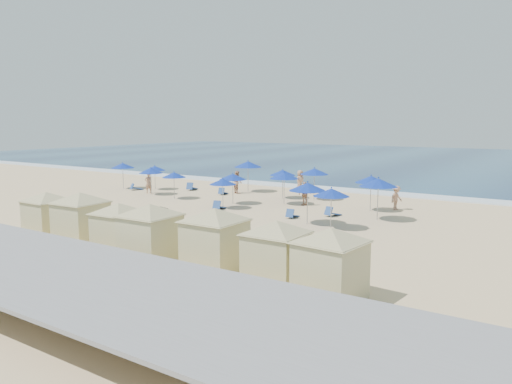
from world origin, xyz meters
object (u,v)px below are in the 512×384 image
umbrella_7 (283,173)px  cabana_0 (47,208)px  cabana_2 (119,222)px  cabana_5 (276,245)px  umbrella_6 (223,182)px  umbrella_12 (331,192)px  umbrella_11 (308,187)px  umbrella_5 (233,177)px  umbrella_13 (378,183)px  umbrella_8 (284,176)px  cabana_6 (331,254)px  beachgoer_0 (148,183)px  umbrella_10 (371,179)px  umbrella_4 (248,164)px  umbrella_9 (314,171)px  beachgoer_3 (396,198)px  umbrella_2 (155,168)px  umbrella_3 (174,175)px  beachgoer_1 (237,182)px  cabana_4 (215,232)px  umbrella_1 (151,171)px  umbrella_0 (123,166)px  cabana_3 (150,226)px  cabana_1 (81,211)px  trash_bin (158,216)px  beachgoer_2 (305,194)px  beachgoer_4 (300,181)px

umbrella_7 → cabana_0: bearing=-100.8°
cabana_2 → cabana_5: bearing=1.2°
umbrella_6 → umbrella_12: bearing=-11.7°
umbrella_6 → umbrella_11: umbrella_11 is taller
umbrella_5 → umbrella_13: (10.90, 0.01, 0.31)m
umbrella_8 → umbrella_11: umbrella_11 is taller
cabana_6 → umbrella_7: 22.41m
umbrella_8 → beachgoer_0: 12.48m
cabana_6 → umbrella_10: bearing=106.8°
cabana_6 → umbrella_13: cabana_6 is taller
umbrella_4 → umbrella_9: (6.72, -0.80, -0.17)m
cabana_2 → beachgoer_3: 19.37m
cabana_0 → umbrella_5: 13.84m
umbrella_11 → cabana_0: bearing=-133.3°
cabana_0 → umbrella_13: (12.72, 13.72, 0.83)m
cabana_2 → umbrella_8: 15.94m
umbrella_2 → umbrella_12: 20.99m
cabana_6 → umbrella_6: (-13.85, 12.09, 0.32)m
umbrella_11 → umbrella_3: bearing=167.7°
cabana_5 → umbrella_11: 11.27m
cabana_5 → umbrella_4: bearing=127.1°
cabana_6 → beachgoer_1: (-17.42, 18.68, -0.60)m
cabana_4 → umbrella_1: bearing=142.0°
umbrella_12 → umbrella_0: bearing=167.3°
umbrella_11 → beachgoer_0: 17.55m
cabana_3 → umbrella_11: bearing=81.2°
umbrella_3 → umbrella_11: bearing=-12.3°
umbrella_1 → umbrella_0: bearing=165.1°
cabana_5 → umbrella_8: bearing=119.8°
cabana_1 → umbrella_7: (0.63, 18.08, 0.41)m
umbrella_8 → beachgoer_0: bearing=-173.5°
umbrella_11 → umbrella_0: bearing=167.3°
umbrella_2 → beachgoer_1: (7.42, 2.13, -0.94)m
umbrella_9 → beachgoer_3: size_ratio=1.53×
umbrella_0 → umbrella_2: size_ratio=1.10×
umbrella_3 → umbrella_4: umbrella_4 is taller
umbrella_11 → beachgoer_1: (-10.90, 8.05, -1.25)m
cabana_4 → umbrella_10: (0.10, 16.54, 0.51)m
beachgoer_1 → umbrella_9: bearing=-149.7°
cabana_3 → umbrella_3: size_ratio=2.06×
umbrella_0 → umbrella_12: umbrella_0 is taller
cabana_3 → umbrella_2: 23.61m
umbrella_3 → umbrella_11: size_ratio=0.85×
umbrella_7 → umbrella_3: bearing=-144.7°
trash_bin → beachgoer_1: 13.17m
umbrella_3 → beachgoer_2: size_ratio=1.26×
cabana_4 → umbrella_5: cabana_4 is taller
beachgoer_1 → umbrella_10: bearing=-161.7°
umbrella_4 → beachgoer_4: umbrella_4 is taller
trash_bin → cabana_3: cabana_3 is taller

